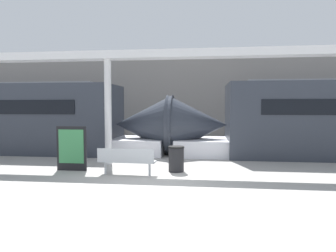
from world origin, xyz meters
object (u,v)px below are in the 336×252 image
(bench_near, at_px, (126,159))
(support_column_near, at_px, (108,112))
(poster_board, at_px, (72,148))
(trash_bin, at_px, (176,159))

(bench_near, distance_m, support_column_near, 2.48)
(poster_board, bearing_deg, support_column_near, 54.67)
(support_column_near, bearing_deg, poster_board, -125.33)
(trash_bin, distance_m, poster_board, 3.45)
(bench_near, bearing_deg, poster_board, 168.17)
(bench_near, distance_m, trash_bin, 1.65)
(trash_bin, xyz_separation_m, support_column_near, (-2.57, 0.94, 1.48))
(poster_board, relative_size, support_column_near, 0.39)
(trash_bin, height_order, support_column_near, support_column_near)
(bench_near, relative_size, trash_bin, 2.16)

